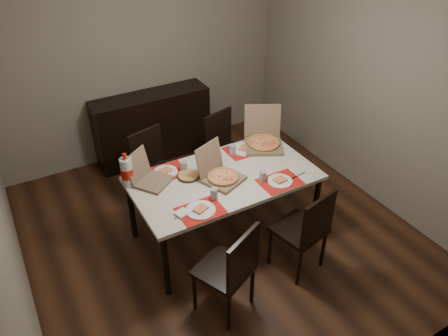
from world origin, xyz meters
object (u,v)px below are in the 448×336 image
Objects in this scene: chair_near_left at (231,268)px; dip_bowl at (217,166)px; chair_near_right at (306,229)px; soda_bottle at (127,172)px; dining_table at (224,182)px; chair_far_left at (154,167)px; pizza_box_center at (220,175)px; chair_far_right at (225,147)px; sideboard at (153,126)px.

chair_near_left is 1.18m from dip_bowl.
soda_bottle is at bearing 138.32° from chair_near_right.
chair_far_left reaches higher than dining_table.
pizza_box_center reaches higher than dip_bowl.
pizza_box_center reaches higher than chair_near_left.
soda_bottle reaches higher than dip_bowl.
pizza_box_center is (0.38, 0.85, 0.29)m from chair_near_left.
dining_table is at bearing -63.37° from chair_far_left.
chair_near_right is at bearing 5.19° from chair_near_left.
chair_near_left reaches higher than dining_table.
chair_far_right is 1.95× the size of pizza_box_center.
dining_table is 1.94× the size of chair_near_left.
sideboard is 1.06m from chair_far_left.
dining_table is 1.94× the size of chair_far_right.
dining_table is at bearing -20.87° from soda_bottle.
chair_far_left reaches higher than sideboard.
chair_far_left is 1.00× the size of chair_far_right.
sideboard reaches higher than dip_bowl.
sideboard is 3.14× the size of pizza_box_center.
chair_near_left is 1.00× the size of chair_far_left.
chair_near_right is (0.84, 0.08, 0.00)m from chair_near_left.
dining_table is 0.95m from chair_far_left.
dining_table is 1.94× the size of chair_near_right.
sideboard is 4.29× the size of soda_bottle.
chair_near_right is 1.83m from chair_far_left.
soda_bottle reaches higher than sideboard.
chair_far_left and chair_far_right have the same top height.
soda_bottle reaches higher than chair_near_left.
soda_bottle reaches higher than pizza_box_center.
pizza_box_center is at bearing -110.84° from dip_bowl.
chair_near_left reaches higher than sideboard.
chair_far_left is 0.90m from chair_far_right.
chair_far_right is at bearing 59.70° from dining_table.
chair_far_right is at bearing 20.13° from soda_bottle.
chair_far_left is 2.66× the size of soda_bottle.
chair_near_left is 0.84m from chair_near_right.
chair_far_right is 2.66× the size of soda_bottle.
chair_near_right is 1.74m from soda_bottle.
dip_bowl is 0.90m from soda_bottle.
chair_near_right is 1.00× the size of chair_far_right.
soda_bottle is (-0.42, 1.20, 0.39)m from chair_near_left.
pizza_box_center is 0.23m from dip_bowl.
chair_near_left is at bearing -70.55° from soda_bottle.
sideboard is at bearing 89.59° from pizza_box_center.
sideboard is 1.14m from chair_far_right.
soda_bottle reaches higher than chair_far_right.
chair_near_right is at bearing -59.12° from pizza_box_center.
dining_table is 17.36× the size of dip_bowl.
chair_far_left is 0.77m from soda_bottle.
chair_far_right is at bearing -1.26° from chair_far_left.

